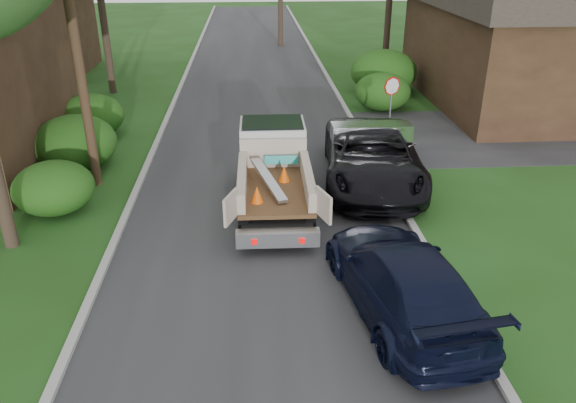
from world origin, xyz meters
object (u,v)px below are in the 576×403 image
Objects in this scene: black_pickup at (373,156)px; house_left_far at (18,20)px; stop_sign at (392,94)px; navy_suv at (403,279)px; house_right at (532,35)px; flatbed_truck at (273,163)px; utility_pole at (73,22)px.

house_left_far is at bearing 141.42° from black_pickup.
stop_sign is 4.86m from black_pickup.
house_left_far reaches higher than navy_suv.
black_pickup is 1.21× the size of navy_suv.
house_right is at bearing 32.66° from stop_sign.
stop_sign is at bearing -147.34° from house_right.
navy_suv is at bearing -101.84° from stop_sign.
flatbed_truck is at bearing -140.51° from house_right.
navy_suv is (-10.21, -16.50, -2.36)m from house_right.
house_left_far reaches higher than black_pickup.
house_left_far is at bearing -64.94° from navy_suv.
utility_pole is 11.98m from navy_suv.
stop_sign is 11.91m from utility_pole.
house_right is 19.55m from navy_suv.
navy_suv is at bearing -42.14° from utility_pole.
house_right is at bearing -16.80° from house_left_far.
utility_pole reaches higher than flatbed_truck.
house_right is (26.50, -8.00, 0.11)m from house_left_far.
utility_pole is 0.77× the size of house_right.
stop_sign is 0.43× the size of flatbed_truck.
utility_pole is 1.32× the size of house_left_far.
utility_pole is 1.75× the size of flatbed_truck.
flatbed_truck reaches higher than black_pickup.
stop_sign is at bearing 49.02° from flatbed_truck.
black_pickup is (-1.63, -4.50, -0.85)m from stop_sign.
flatbed_truck reaches higher than navy_suv.
navy_suv is at bearing -89.28° from black_pickup.
house_left_far is at bearing 115.23° from utility_pole.
house_right is at bearing 26.01° from utility_pole.
utility_pole reaches higher than black_pickup.
house_left_far is 1.32× the size of flatbed_truck.
house_right reaches higher than stop_sign.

